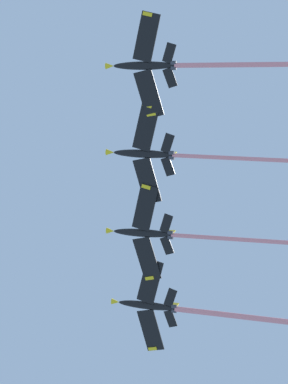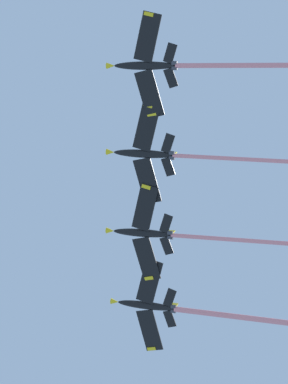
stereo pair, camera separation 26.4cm
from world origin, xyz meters
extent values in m
ellipsoid|color=black|center=(-14.59, -26.93, 155.30)|extent=(11.90, 1.78, 4.79)
cone|color=yellow|center=(-21.00, -27.02, 157.25)|extent=(1.90, 1.23, 1.61)
ellipsoid|color=black|center=(-16.43, -26.95, 156.48)|extent=(2.96, 1.04, 1.68)
cube|color=black|center=(-13.78, -32.21, 154.97)|extent=(5.70, 9.60, 1.24)
cube|color=yellow|center=(-13.39, -36.31, 155.00)|extent=(1.88, 1.13, 0.64)
cube|color=black|center=(-13.94, -21.62, 154.97)|extent=(5.46, 9.56, 1.24)
cube|color=yellow|center=(-13.68, -17.51, 155.00)|extent=(1.87, 1.08, 0.64)
cube|color=black|center=(-9.78, -29.13, 153.84)|extent=(2.84, 3.98, 0.68)
cube|color=black|center=(-9.85, -24.57, 153.84)|extent=(2.75, 3.96, 0.68)
cube|color=yellow|center=(-9.59, -26.85, 155.24)|extent=(3.11, 0.23, 3.38)
cylinder|color=#38383D|center=(-9.07, -27.29, 153.52)|extent=(1.20, 0.82, 1.06)
cylinder|color=#38383D|center=(-9.08, -26.39, 153.52)|extent=(1.20, 0.82, 1.06)
cylinder|color=pink|center=(5.20, -26.63, 149.18)|extent=(28.44, 1.34, 9.43)
ellipsoid|color=black|center=(-15.72, -10.10, 155.57)|extent=(11.86, 1.99, 5.09)
cone|color=yellow|center=(-22.08, -10.31, 157.69)|extent=(1.94, 1.26, 1.64)
ellipsoid|color=black|center=(-17.53, -10.16, 156.81)|extent=(2.97, 1.10, 1.74)
cube|color=black|center=(-14.82, -15.38, 155.22)|extent=(5.81, 9.61, 1.33)
cube|color=yellow|center=(-14.37, -19.46, 155.24)|extent=(1.87, 1.15, 0.68)
cube|color=black|center=(-15.17, -4.78, 155.22)|extent=(5.29, 9.53, 1.33)
cube|color=yellow|center=(-14.99, -0.67, 155.24)|extent=(1.85, 1.05, 0.68)
cube|color=black|center=(-10.91, -12.23, 153.99)|extent=(2.88, 3.98, 0.72)
cube|color=black|center=(-11.06, -7.67, 153.99)|extent=(2.69, 3.95, 0.72)
cube|color=yellow|center=(-10.73, -9.94, 155.38)|extent=(3.17, 0.28, 3.42)
cylinder|color=#38383D|center=(-10.24, -10.37, 153.64)|extent=(1.23, 0.84, 1.08)
cylinder|color=#38383D|center=(-10.27, -9.47, 153.64)|extent=(1.23, 0.84, 1.08)
cylinder|color=pink|center=(5.97, -9.39, 148.23)|extent=(32.34, 1.82, 11.42)
ellipsoid|color=black|center=(-16.72, 5.74, 155.32)|extent=(11.85, 1.83, 5.07)
cone|color=yellow|center=(-23.08, 5.61, 157.42)|extent=(1.92, 1.24, 1.64)
ellipsoid|color=black|center=(-18.53, 5.70, 156.55)|extent=(2.96, 1.06, 1.74)
cube|color=black|center=(-15.89, 0.45, 154.97)|extent=(5.71, 9.60, 1.32)
cube|color=yellow|center=(-15.49, -3.64, 154.99)|extent=(1.87, 1.13, 0.68)
cube|color=black|center=(-16.10, 11.05, 154.97)|extent=(5.40, 9.55, 1.32)
cube|color=yellow|center=(-15.86, 15.16, 154.99)|extent=(1.86, 1.07, 0.68)
cube|color=black|center=(-11.93, 3.55, 153.74)|extent=(2.84, 3.98, 0.72)
cube|color=black|center=(-12.02, 8.11, 153.74)|extent=(2.73, 3.96, 0.72)
cube|color=yellow|center=(-11.73, 5.84, 155.13)|extent=(3.16, 0.24, 3.41)
cylinder|color=#38383D|center=(-11.24, 5.40, 153.39)|extent=(1.22, 0.82, 1.07)
cylinder|color=#38383D|center=(-11.26, 6.30, 153.39)|extent=(1.22, 0.82, 1.07)
cylinder|color=pink|center=(1.30, 6.09, 149.23)|extent=(24.98, 1.29, 8.95)
ellipsoid|color=black|center=(-16.72, 21.11, 155.43)|extent=(11.88, 2.12, 5.04)
cone|color=yellow|center=(-23.08, 20.83, 157.52)|extent=(1.95, 1.28, 1.64)
ellipsoid|color=black|center=(-18.53, 21.03, 156.65)|extent=(2.98, 1.13, 1.73)
cube|color=black|center=(-15.76, 15.84, 155.08)|extent=(5.90, 9.62, 1.32)
cube|color=yellow|center=(-15.26, 11.76, 155.10)|extent=(1.87, 1.17, 0.68)
cube|color=black|center=(-16.23, 26.43, 155.08)|extent=(5.20, 9.51, 1.32)
cube|color=yellow|center=(-16.09, 30.54, 155.10)|extent=(1.85, 1.03, 0.68)
cube|color=black|center=(-11.88, 19.04, 153.86)|extent=(2.91, 3.99, 0.71)
cube|color=black|center=(-12.08, 23.59, 153.86)|extent=(2.66, 3.94, 0.71)
cube|color=yellow|center=(-11.73, 21.33, 155.26)|extent=(3.16, 0.32, 3.41)
cylinder|color=#38383D|center=(-11.23, 20.90, 153.52)|extent=(1.23, 0.85, 1.07)
cylinder|color=#38383D|center=(-11.27, 21.80, 153.52)|extent=(1.23, 0.85, 1.07)
cylinder|color=pink|center=(3.94, 22.02, 148.51)|extent=(30.38, 2.40, 10.90)
camera|label=1|loc=(-13.65, -42.92, 1.68)|focal=76.65mm
camera|label=2|loc=(-13.92, -42.94, 1.68)|focal=76.65mm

